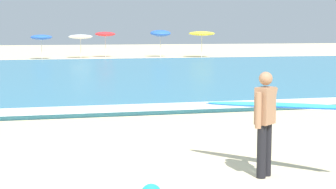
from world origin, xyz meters
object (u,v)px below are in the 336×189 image
beach_umbrella_3 (41,37)px  beach_umbrella_4 (81,37)px  surfer_with_board (272,113)px  beach_umbrella_5 (105,34)px  beach_umbrella_7 (202,34)px  beach_umbrella_6 (160,33)px

beach_umbrella_3 → beach_umbrella_4: size_ratio=0.99×
surfer_with_board → beach_umbrella_5: bearing=86.6°
beach_umbrella_3 → beach_umbrella_7: (13.76, -0.17, 0.29)m
beach_umbrella_6 → beach_umbrella_4: bearing=-178.5°
beach_umbrella_7 → surfer_with_board: bearing=-105.7°
beach_umbrella_5 → beach_umbrella_6: beach_umbrella_6 is taller
surfer_with_board → beach_umbrella_7: bearing=74.3°
beach_umbrella_3 → beach_umbrella_6: size_ratio=0.82×
surfer_with_board → beach_umbrella_6: size_ratio=1.02×
beach_umbrella_5 → beach_umbrella_7: bearing=-15.7°
surfer_with_board → beach_umbrella_7: (10.60, 37.59, 1.05)m
beach_umbrella_4 → beach_umbrella_7: (10.47, -1.24, 0.26)m
beach_umbrella_5 → beach_umbrella_3: bearing=-158.9°
surfer_with_board → beach_umbrella_7: beach_umbrella_7 is taller
beach_umbrella_3 → beach_umbrella_4: beach_umbrella_3 is taller
beach_umbrella_4 → beach_umbrella_7: 10.55m
beach_umbrella_5 → surfer_with_board: bearing=-93.4°
beach_umbrella_3 → beach_umbrella_7: 13.76m
surfer_with_board → beach_umbrella_5: beach_umbrella_5 is taller
beach_umbrella_5 → beach_umbrella_6: (4.82, -0.87, 0.07)m
surfer_with_board → beach_umbrella_6: 39.70m
beach_umbrella_4 → beach_umbrella_7: size_ratio=0.89×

